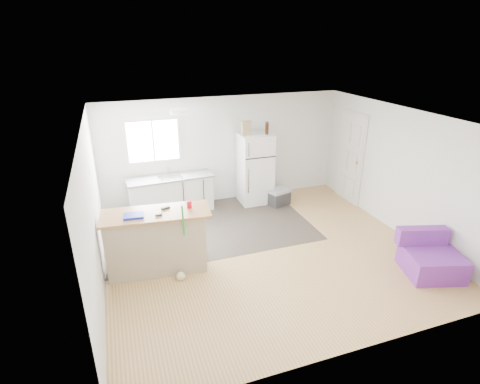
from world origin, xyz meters
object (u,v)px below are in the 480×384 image
object	(u,v)px
peninsula	(157,241)
red_cup	(189,204)
cooler	(279,197)
purple_seat	(430,258)
cleaner_jug	(169,262)
bottle_right	(267,127)
bottle_left	(267,129)
kitchen_cabinets	(171,194)
refrigerator	(255,169)
mop	(182,266)
cardboard_box	(246,128)
blue_tray	(134,216)

from	to	relation	value
peninsula	red_cup	world-z (taller)	red_cup
cooler	purple_seat	world-z (taller)	purple_seat
cleaner_jug	bottle_right	world-z (taller)	bottle_right
cooler	bottle_left	world-z (taller)	bottle_left
kitchen_cabinets	red_cup	distance (m)	2.26
red_cup	cleaner_jug	bearing A→B (deg)	-173.49
kitchen_cabinets	refrigerator	distance (m)	1.96
red_cup	refrigerator	bearing A→B (deg)	47.08
refrigerator	mop	xyz separation A→B (m)	(-2.19, -2.46, -0.57)
cleaner_jug	cardboard_box	size ratio (longest dim) A/B	0.91
peninsula	cardboard_box	world-z (taller)	cardboard_box
peninsula	cooler	bearing A→B (deg)	35.68
purple_seat	bottle_left	world-z (taller)	bottle_left
cardboard_box	kitchen_cabinets	bearing A→B (deg)	177.21
mop	red_cup	distance (m)	0.98
refrigerator	red_cup	world-z (taller)	refrigerator
refrigerator	purple_seat	size ratio (longest dim) A/B	1.58
kitchen_cabinets	bottle_right	size ratio (longest dim) A/B	7.38
bottle_right	cardboard_box	bearing A→B (deg)	-179.23
cooler	bottle_right	bearing A→B (deg)	100.64
purple_seat	cleaner_jug	distance (m)	4.27
kitchen_cabinets	bottle_left	world-z (taller)	bottle_left
purple_seat	kitchen_cabinets	bearing A→B (deg)	150.87
kitchen_cabinets	cleaner_jug	distance (m)	2.26
cooler	purple_seat	distance (m)	3.45
purple_seat	red_cup	world-z (taller)	red_cup
mop	bottle_right	size ratio (longest dim) A/B	5.20
cleaner_jug	mop	bearing A→B (deg)	-72.53
cleaner_jug	refrigerator	bearing A→B (deg)	34.48
purple_seat	cardboard_box	size ratio (longest dim) A/B	3.39
bottle_left	cooler	bearing A→B (deg)	-48.24
cooler	bottle_left	bearing A→B (deg)	114.72
cardboard_box	cleaner_jug	bearing A→B (deg)	-135.01
cooler	red_cup	distance (m)	3.08
refrigerator	cardboard_box	bearing A→B (deg)	-175.28
mop	cardboard_box	distance (m)	3.48
red_cup	bottle_right	bearing A→B (deg)	43.31
cooler	mop	world-z (taller)	mop
peninsula	bottle_right	distance (m)	3.66
purple_seat	refrigerator	bearing A→B (deg)	131.30
kitchen_cabinets	bottle_left	size ratio (longest dim) A/B	7.38
kitchen_cabinets	blue_tray	size ratio (longest dim) A/B	6.15
kitchen_cabinets	cleaner_jug	world-z (taller)	kitchen_cabinets
red_cup	bottle_left	distance (m)	2.99
cardboard_box	purple_seat	bearing A→B (deg)	-62.30
bottle_left	bottle_right	size ratio (longest dim) A/B	1.00
purple_seat	blue_tray	size ratio (longest dim) A/B	3.39
purple_seat	bottle_left	distance (m)	4.05
cooler	cardboard_box	world-z (taller)	cardboard_box
peninsula	blue_tray	distance (m)	0.61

